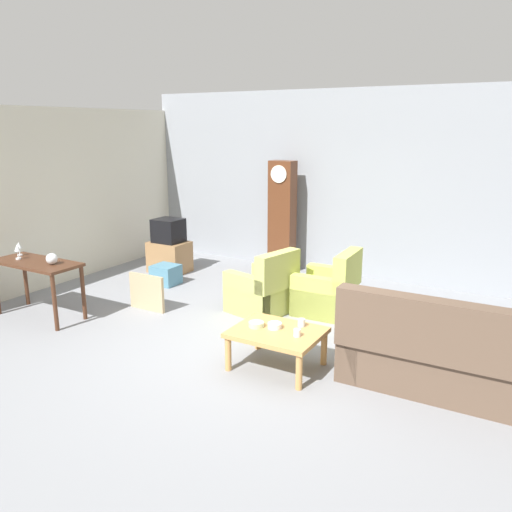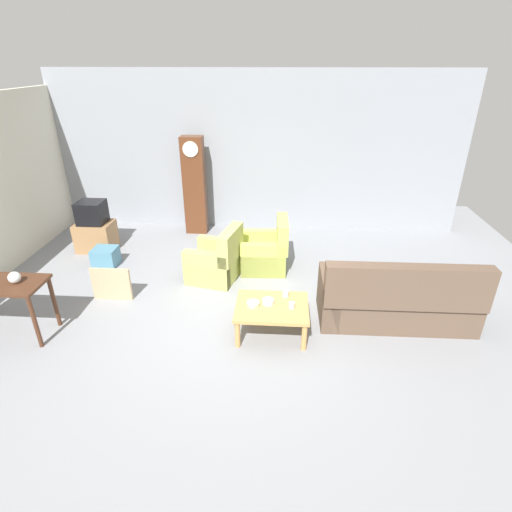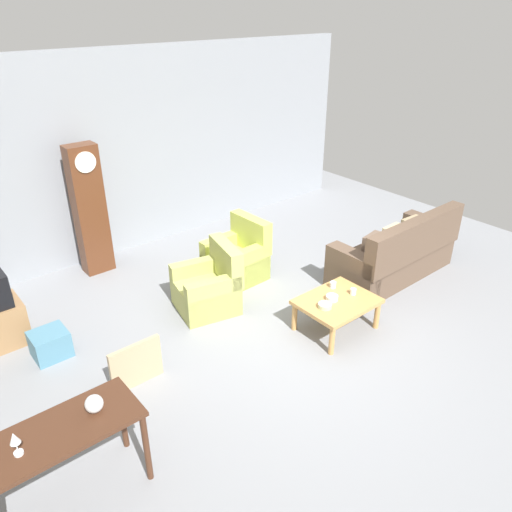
% 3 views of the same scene
% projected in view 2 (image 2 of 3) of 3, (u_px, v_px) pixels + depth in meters
% --- Properties ---
extents(ground_plane, '(10.40, 10.40, 0.00)m').
position_uv_depth(ground_plane, '(240.00, 318.00, 5.80)').
color(ground_plane, gray).
extents(garage_door_wall, '(8.40, 0.16, 3.20)m').
position_uv_depth(garage_door_wall, '(257.00, 153.00, 8.31)').
color(garage_door_wall, gray).
rests_on(garage_door_wall, ground_plane).
extents(couch_floral, '(2.11, 0.90, 1.04)m').
position_uv_depth(couch_floral, '(397.00, 300.00, 5.56)').
color(couch_floral, brown).
rests_on(couch_floral, ground_plane).
extents(armchair_olive_near, '(0.94, 0.92, 0.92)m').
position_uv_depth(armchair_olive_near, '(216.00, 262.00, 6.71)').
color(armchair_olive_near, tan).
rests_on(armchair_olive_near, ground_plane).
extents(armchair_olive_far, '(0.82, 0.79, 0.92)m').
position_uv_depth(armchair_olive_far, '(266.00, 252.00, 7.04)').
color(armchair_olive_far, '#B8C255').
rests_on(armchair_olive_far, ground_plane).
extents(coffee_table_wood, '(0.96, 0.76, 0.44)m').
position_uv_depth(coffee_table_wood, '(272.00, 309.00, 5.33)').
color(coffee_table_wood, tan).
rests_on(coffee_table_wood, ground_plane).
extents(grandfather_clock, '(0.44, 0.30, 2.00)m').
position_uv_depth(grandfather_clock, '(195.00, 186.00, 8.24)').
color(grandfather_clock, '#562D19').
rests_on(grandfather_clock, ground_plane).
extents(tv_stand_cabinet, '(0.68, 0.52, 0.55)m').
position_uv_depth(tv_stand_cabinet, '(96.00, 236.00, 7.75)').
color(tv_stand_cabinet, '#997047').
rests_on(tv_stand_cabinet, ground_plane).
extents(tv_crt, '(0.48, 0.44, 0.42)m').
position_uv_depth(tv_crt, '(92.00, 212.00, 7.53)').
color(tv_crt, black).
rests_on(tv_crt, tv_stand_cabinet).
extents(framed_picture_leaning, '(0.60, 0.05, 0.53)m').
position_uv_depth(framed_picture_leaning, '(112.00, 284.00, 6.14)').
color(framed_picture_leaning, tan).
rests_on(framed_picture_leaning, ground_plane).
extents(storage_box_blue, '(0.41, 0.38, 0.33)m').
position_uv_depth(storage_box_blue, '(106.00, 257.00, 7.21)').
color(storage_box_blue, teal).
rests_on(storage_box_blue, ground_plane).
extents(glass_dome_cloche, '(0.15, 0.15, 0.15)m').
position_uv_depth(glass_dome_cloche, '(14.00, 277.00, 5.08)').
color(glass_dome_cloche, silver).
rests_on(glass_dome_cloche, console_table_dark).
extents(cup_white_porcelain, '(0.08, 0.08, 0.08)m').
position_uv_depth(cup_white_porcelain, '(292.00, 305.00, 5.24)').
color(cup_white_porcelain, white).
rests_on(cup_white_porcelain, coffee_table_wood).
extents(cup_blue_rimmed, '(0.08, 0.08, 0.09)m').
position_uv_depth(cup_blue_rimmed, '(286.00, 294.00, 5.49)').
color(cup_blue_rimmed, silver).
rests_on(cup_blue_rimmed, coffee_table_wood).
extents(bowl_white_stacked, '(0.15, 0.15, 0.06)m').
position_uv_depth(bowl_white_stacked, '(268.00, 302.00, 5.33)').
color(bowl_white_stacked, white).
rests_on(bowl_white_stacked, coffee_table_wood).
extents(bowl_shallow_green, '(0.17, 0.17, 0.06)m').
position_uv_depth(bowl_shallow_green, '(253.00, 304.00, 5.29)').
color(bowl_shallow_green, '#B2C69E').
rests_on(bowl_shallow_green, coffee_table_wood).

